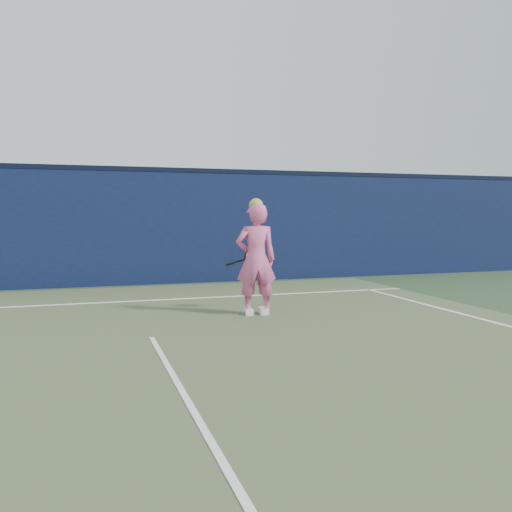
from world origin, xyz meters
name	(u,v)px	position (x,y,z in m)	size (l,w,h in m)	color
ground	(163,358)	(0.00, 0.00, 0.00)	(80.00, 80.00, 0.00)	#2B3F27
court_surface	(202,427)	(0.00, -2.00, 0.00)	(11.00, 16.00, 0.01)	#50603C
backstop_wall	(120,228)	(0.00, 6.50, 1.25)	(24.00, 0.40, 2.50)	#0B1233
wall_cap	(119,169)	(0.00, 6.50, 2.55)	(24.00, 0.42, 0.10)	black
player	(256,259)	(1.76, 2.15, 0.87)	(0.68, 0.49, 1.81)	#E65997
racket	(252,258)	(1.82, 2.58, 0.86)	(0.62, 0.17, 0.33)	black
court_lines	(167,365)	(0.00, -0.33, 0.01)	(11.00, 12.04, 0.01)	white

